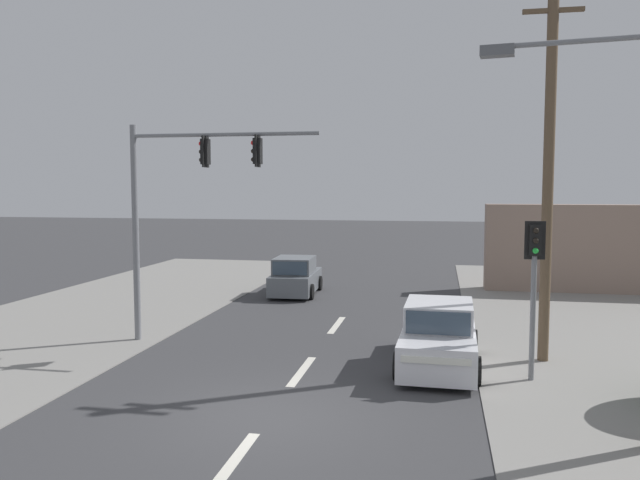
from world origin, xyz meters
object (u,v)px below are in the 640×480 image
object	(u,v)px
utility_pole_midground_right	(549,157)
pedestal_signal_right_kerb	(534,273)
hatchback_crossing_left	(295,277)
sedan_oncoming_near	(439,337)
traffic_signal_mast	(179,193)

from	to	relation	value
utility_pole_midground_right	pedestal_signal_right_kerb	distance (m)	3.15
hatchback_crossing_left	pedestal_signal_right_kerb	bearing A→B (deg)	-52.27
utility_pole_midground_right	hatchback_crossing_left	world-z (taller)	utility_pole_midground_right
sedan_oncoming_near	hatchback_crossing_left	bearing A→B (deg)	121.73
traffic_signal_mast	sedan_oncoming_near	xyz separation A→B (m)	(7.02, -1.02, -3.44)
sedan_oncoming_near	traffic_signal_mast	bearing A→B (deg)	171.76
traffic_signal_mast	hatchback_crossing_left	xyz separation A→B (m)	(1.34, 8.17, -3.44)
traffic_signal_mast	hatchback_crossing_left	size ratio (longest dim) A/B	1.62
sedan_oncoming_near	hatchback_crossing_left	world-z (taller)	sedan_oncoming_near
utility_pole_midground_right	traffic_signal_mast	bearing A→B (deg)	179.45
pedestal_signal_right_kerb	sedan_oncoming_near	world-z (taller)	pedestal_signal_right_kerb
utility_pole_midground_right	pedestal_signal_right_kerb	xyz separation A→B (m)	(-0.51, -1.70, -2.60)
traffic_signal_mast	hatchback_crossing_left	distance (m)	8.97
utility_pole_midground_right	pedestal_signal_right_kerb	bearing A→B (deg)	-106.60
traffic_signal_mast	sedan_oncoming_near	bearing A→B (deg)	-8.24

